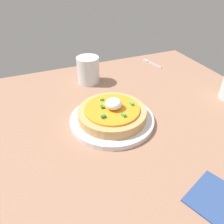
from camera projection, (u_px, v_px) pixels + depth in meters
dining_table at (150, 124)px, 67.95cm from camera, size 92.29×83.60×3.36cm
plate at (112, 120)px, 65.54cm from camera, size 24.46×24.46×1.50cm
pizza at (112, 113)px, 64.09cm from camera, size 19.66×19.66×6.36cm
cup_near at (88, 71)px, 83.79cm from camera, size 8.35×8.35×9.88cm
fork at (151, 63)px, 101.04cm from camera, size 11.22×3.32×0.50cm
napkin at (219, 201)px, 44.59cm from camera, size 13.95×13.95×0.40cm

